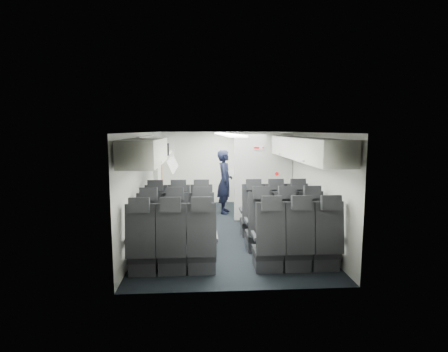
{
  "coord_description": "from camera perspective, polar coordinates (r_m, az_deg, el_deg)",
  "views": [
    {
      "loc": [
        -0.51,
        -7.53,
        2.19
      ],
      "look_at": [
        0.0,
        0.4,
        1.15
      ],
      "focal_mm": 28.0,
      "sensor_mm": 36.0,
      "label": 1
    }
  ],
  "objects": [
    {
      "name": "papers",
      "position": [
        9.17,
        1.33,
        0.59
      ],
      "size": [
        0.2,
        0.12,
        0.15
      ],
      "primitive_type": "cube",
      "rotation": [
        0.0,
        0.0,
        0.48
      ],
      "color": "white",
      "rests_on": "flight_attendant"
    },
    {
      "name": "bulkhead_partition",
      "position": [
        8.54,
        6.4,
        -0.09
      ],
      "size": [
        1.4,
        0.15,
        2.13
      ],
      "color": "silver",
      "rests_on": "cabin_shell"
    },
    {
      "name": "overhead_bin_right_front",
      "position": [
        7.54,
        11.05,
        4.81
      ],
      "size": [
        0.53,
        1.7,
        0.4
      ],
      "color": "silver",
      "rests_on": "cabin_shell"
    },
    {
      "name": "boarding_door",
      "position": [
        9.24,
        -10.67,
        -0.36
      ],
      "size": [
        0.12,
        1.27,
        1.86
      ],
      "color": "silver",
      "rests_on": "cabin_shell"
    },
    {
      "name": "cabin_shell",
      "position": [
        7.62,
        0.19,
        -0.58
      ],
      "size": [
        3.41,
        6.01,
        2.16
      ],
      "color": "black",
      "rests_on": "ground"
    },
    {
      "name": "overhead_bin_right_rear",
      "position": [
        5.86,
        15.39,
        3.95
      ],
      "size": [
        0.53,
        1.8,
        0.4
      ],
      "color": "silver",
      "rests_on": "cabin_shell"
    },
    {
      "name": "galley_unit",
      "position": [
        10.43,
        4.39,
        0.61
      ],
      "size": [
        0.85,
        0.52,
        1.9
      ],
      "color": "#939399",
      "rests_on": "cabin_shell"
    },
    {
      "name": "flight_attendant",
      "position": [
        9.24,
        0.12,
        -0.93
      ],
      "size": [
        0.47,
        0.66,
        1.68
      ],
      "primitive_type": "imported",
      "rotation": [
        0.0,
        0.0,
        1.45
      ],
      "color": "black",
      "rests_on": "ground"
    },
    {
      "name": "seat_row_rear",
      "position": [
        5.52,
        1.87,
        -11.44
      ],
      "size": [
        3.33,
        0.56,
        1.24
      ],
      "color": "black",
      "rests_on": "cabin_shell"
    },
    {
      "name": "overhead_bin_left_rear",
      "position": [
        5.61,
        -12.82,
        3.89
      ],
      "size": [
        0.53,
        1.8,
        0.4
      ],
      "color": "silver",
      "rests_on": "cabin_shell"
    },
    {
      "name": "carry_on_bag",
      "position": [
        7.23,
        -10.62,
        4.3
      ],
      "size": [
        0.42,
        0.31,
        0.24
      ],
      "primitive_type": "cube",
      "rotation": [
        0.0,
        0.0,
        0.05
      ],
      "color": "black",
      "rests_on": "overhead_bin_left_front_open"
    },
    {
      "name": "seat_row_front",
      "position": [
        7.24,
        0.48,
        -6.83
      ],
      "size": [
        3.33,
        0.56,
        1.24
      ],
      "color": "black",
      "rests_on": "cabin_shell"
    },
    {
      "name": "overhead_bin_left_front_open",
      "position": [
        7.35,
        -10.98,
        3.79
      ],
      "size": [
        0.64,
        1.7,
        0.72
      ],
      "color": "#9E9E93",
      "rests_on": "cabin_shell"
    },
    {
      "name": "seat_row_mid",
      "position": [
        6.38,
        1.08,
        -8.83
      ],
      "size": [
        3.33,
        0.56,
        1.24
      ],
      "color": "black",
      "rests_on": "cabin_shell"
    }
  ]
}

